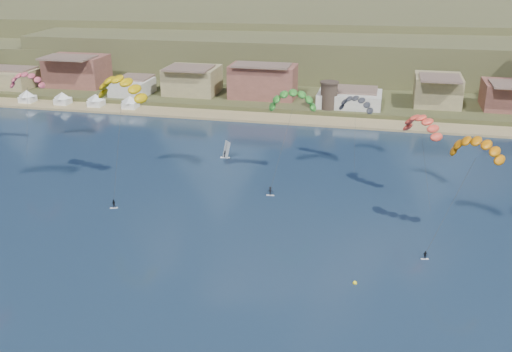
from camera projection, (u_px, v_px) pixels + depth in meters
The scene contains 15 objects.
ground at pixel (207, 323), 83.07m from camera, with size 2400.00×2400.00×0.00m, color #0E1F33.
beach at pixel (309, 120), 179.45m from camera, with size 2200.00×12.00×0.90m.
land at pixel (370, 0), 592.72m from camera, with size 2200.00×900.00×4.00m.
foothills at pixel (390, 36), 286.82m from camera, with size 940.00×210.00×18.00m.
town at pixel (198, 78), 199.29m from camera, with size 400.00×24.00×12.00m.
watchtower at pixel (329, 95), 183.50m from camera, with size 5.82×5.82×8.60m.
beach_tents at pixel (78, 96), 193.62m from camera, with size 43.40×6.40×5.00m.
kitesurfer_yellow at pixel (121, 84), 122.52m from camera, with size 12.82×16.15×26.38m.
kitesurfer_orange at pixel (477, 145), 100.30m from camera, with size 13.18×13.41×21.58m.
kitesurfer_green at pixel (293, 98), 127.28m from camera, with size 11.37×13.48×22.21m.
distant_kite_pink at pixel (26, 78), 148.68m from camera, with size 9.72×6.60×21.48m.
distant_kite_dark at pixel (356, 101), 138.79m from camera, with size 9.34×6.98×18.40m.
distant_kite_orange at pixel (423, 122), 119.35m from camera, with size 9.44×9.77×19.44m.
windsurfer at pixel (226, 153), 147.51m from camera, with size 2.46×2.68×4.28m.
buoy at pixel (355, 283), 92.64m from camera, with size 0.68×0.68×0.68m.
Camera 1 is at (21.96, -66.81, 49.27)m, focal length 41.49 mm.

